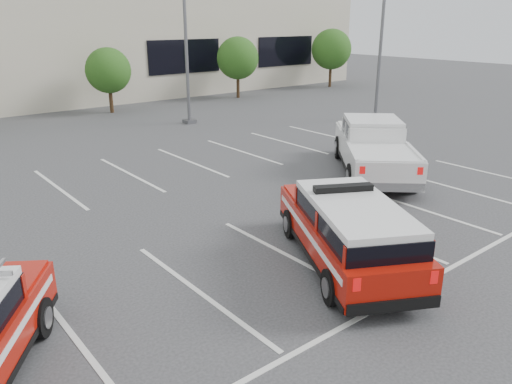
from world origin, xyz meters
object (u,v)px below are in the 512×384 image
at_px(tree_far_right, 332,51).
at_px(light_pole_mid, 185,27).
at_px(tree_right, 238,60).
at_px(fire_chief_suv, 347,236).
at_px(white_pickup, 373,152).
at_px(light_pole_right, 382,27).
at_px(tree_mid_right, 109,72).

height_order(tree_far_right, light_pole_mid, light_pole_mid).
bearing_deg(light_pole_mid, tree_right, 36.77).
relative_size(fire_chief_suv, white_pickup, 0.88).
relative_size(tree_far_right, white_pickup, 0.76).
xyz_separation_m(tree_right, light_pole_mid, (-8.09, -6.05, 2.41)).
distance_m(tree_right, light_pole_right, 12.32).
bearing_deg(light_pole_right, light_pole_mid, 146.31).
height_order(tree_right, light_pole_right, light_pole_right).
bearing_deg(white_pickup, light_pole_right, 79.83).
bearing_deg(tree_far_right, light_pole_mid, -161.52).
bearing_deg(white_pickup, light_pole_mid, 133.76).
distance_m(tree_mid_right, white_pickup, 18.93).
height_order(light_pole_right, white_pickup, light_pole_right).
xyz_separation_m(tree_far_right, fire_chief_suv, (-24.34, -23.19, -2.27)).
bearing_deg(tree_mid_right, tree_far_right, 0.00).
distance_m(light_pole_mid, light_pole_right, 10.82).
bearing_deg(light_pole_right, tree_right, 94.31).
bearing_deg(fire_chief_suv, tree_far_right, 72.12).
bearing_deg(white_pickup, tree_right, 109.72).
bearing_deg(light_pole_mid, light_pole_right, -33.69).
distance_m(fire_chief_suv, white_pickup, 7.97).
distance_m(light_pole_right, fire_chief_suv, 19.40).
xyz_separation_m(tree_far_right, light_pole_right, (-9.09, -12.05, 2.14)).
bearing_deg(light_pole_right, tree_mid_right, 132.17).
bearing_deg(fire_chief_suv, tree_mid_right, 107.91).
relative_size(tree_far_right, fire_chief_suv, 0.86).
height_order(light_pole_mid, white_pickup, light_pole_mid).
relative_size(tree_right, tree_far_right, 0.91).
bearing_deg(tree_mid_right, fire_chief_suv, -100.60).
bearing_deg(fire_chief_suv, white_pickup, 62.69).
distance_m(tree_far_right, light_pole_mid, 19.19).
bearing_deg(tree_right, tree_mid_right, -180.00).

